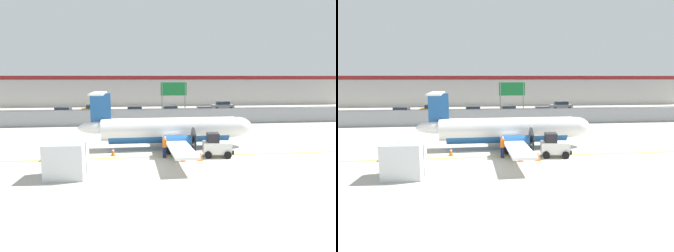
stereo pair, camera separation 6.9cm
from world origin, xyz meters
The scene contains 18 objects.
ground_plane centered at (0.00, 2.00, 0.00)m, with size 140.00×140.00×0.01m.
perimeter_fence centered at (0.00, 18.00, 1.12)m, with size 98.00×0.10×2.10m.
parking_lot_strip centered at (0.00, 29.50, 0.06)m, with size 98.00×17.00×0.12m.
background_building centered at (0.00, 47.99, 3.26)m, with size 91.00×8.10×6.50m.
commuter_airplane centered at (0.15, 4.97, 1.60)m, with size 15.31×16.02×4.92m.
baggage_tug centered at (3.20, 1.62, 0.86)m, with size 2.45×1.63×1.88m.
ground_crew_worker centered at (-0.88, 1.69, 0.95)m, with size 0.46×0.52×1.70m.
cargo_container centered at (-7.41, -2.07, 1.10)m, with size 2.51×2.13×2.20m.
traffic_cone_near_left centered at (1.71, 0.66, 0.31)m, with size 0.36×0.36×0.64m.
traffic_cone_near_right centered at (-4.90, 2.85, 0.31)m, with size 0.36×0.36×0.64m.
traffic_cone_far_left centered at (0.39, 0.57, 0.31)m, with size 0.36×0.36×0.64m.
parked_car_0 centered at (-13.79, 26.24, 0.89)m, with size 4.31×2.25×1.58m.
parked_car_1 centered at (-9.66, 29.64, 0.89)m, with size 4.27×2.14×1.58m.
parked_car_2 centered at (-2.93, 26.25, 0.89)m, with size 4.21×2.02×1.58m.
parked_car_3 centered at (2.59, 26.29, 0.89)m, with size 4.38×2.41×1.58m.
parked_car_4 centered at (7.66, 24.21, 0.89)m, with size 4.34×2.31×1.58m.
parked_car_5 centered at (13.39, 33.91, 0.89)m, with size 4.35×2.33×1.58m.
highway_sign centered at (2.31, 20.32, 4.14)m, with size 3.60×0.14×5.50m.
Camera 2 is at (-3.12, -20.69, 6.17)m, focal length 32.00 mm.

